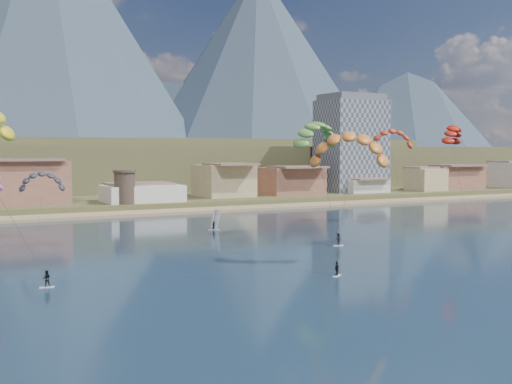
% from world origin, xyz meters
% --- Properties ---
extents(ground, '(2400.00, 2400.00, 0.00)m').
position_xyz_m(ground, '(0.00, 0.00, 0.00)').
color(ground, black).
rests_on(ground, ground).
extents(beach, '(2200.00, 12.00, 0.90)m').
position_xyz_m(beach, '(0.00, 106.00, 0.25)').
color(beach, tan).
rests_on(beach, ground).
extents(foothills, '(940.00, 210.00, 18.00)m').
position_xyz_m(foothills, '(22.39, 232.47, 9.08)').
color(foothills, brown).
rests_on(foothills, ground).
extents(apartment_tower, '(20.00, 16.00, 32.00)m').
position_xyz_m(apartment_tower, '(85.00, 128.00, 17.82)').
color(apartment_tower, gray).
rests_on(apartment_tower, ground).
extents(watchtower, '(5.82, 5.82, 8.60)m').
position_xyz_m(watchtower, '(5.00, 114.00, 6.37)').
color(watchtower, '#47382D').
rests_on(watchtower, ground).
extents(kitesurfer_orange, '(13.43, 12.92, 19.82)m').
position_xyz_m(kitesurfer_orange, '(12.72, 29.00, 16.36)').
color(kitesurfer_orange, silver).
rests_on(kitesurfer_orange, ground).
extents(kitesurfer_green, '(11.91, 18.41, 23.44)m').
position_xyz_m(kitesurfer_green, '(24.69, 55.89, 18.91)').
color(kitesurfer_green, silver).
rests_on(kitesurfer_green, ground).
extents(distant_kite_dark, '(8.62, 6.15, 13.90)m').
position_xyz_m(distant_kite_dark, '(-20.68, 75.09, 10.58)').
color(distant_kite_dark, '#262626').
rests_on(distant_kite_dark, ground).
extents(distant_kite_orange, '(10.60, 7.95, 21.79)m').
position_xyz_m(distant_kite_orange, '(51.32, 66.84, 18.76)').
color(distant_kite_orange, '#262626').
rests_on(distant_kite_orange, ground).
extents(distant_kite_red, '(9.52, 8.08, 22.23)m').
position_xyz_m(distant_kite_red, '(59.71, 57.46, 19.44)').
color(distant_kite_red, '#262626').
rests_on(distant_kite_red, ground).
extents(windsurfer, '(2.42, 2.52, 3.94)m').
position_xyz_m(windsurfer, '(10.71, 70.40, 1.25)').
color(windsurfer, silver).
rests_on(windsurfer, ground).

